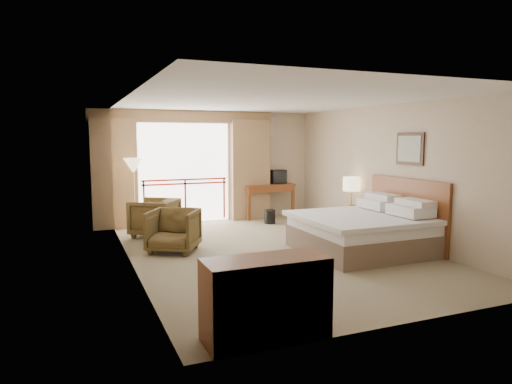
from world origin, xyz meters
name	(u,v)px	position (x,y,z in m)	size (l,w,h in m)	color
floor	(274,252)	(0.00, 0.00, 0.00)	(7.00, 7.00, 0.00)	gray
ceiling	(275,100)	(0.00, 0.00, 2.70)	(7.00, 7.00, 0.00)	white
wall_back	(216,166)	(0.00, 3.50, 1.35)	(5.00, 5.00, 0.00)	#C5AC8D
wall_front	(410,203)	(0.00, -3.50, 1.35)	(5.00, 5.00, 0.00)	#C5AC8D
wall_left	(130,183)	(-2.50, 0.00, 1.35)	(7.00, 7.00, 0.00)	#C5AC8D
wall_right	(389,173)	(2.50, 0.00, 1.35)	(7.00, 7.00, 0.00)	#C5AC8D
balcony_door	(185,173)	(-0.80, 3.48, 1.20)	(2.40, 2.40, 0.00)	white
balcony_railing	(185,189)	(-0.80, 3.46, 0.81)	(2.09, 0.03, 1.02)	#AF200F
curtain_left	(114,174)	(-2.45, 3.35, 1.25)	(1.00, 0.26, 2.50)	#906C4B
curtain_right	(250,170)	(0.85, 3.35, 1.25)	(1.00, 0.26, 2.50)	#906C4B
valance	(185,117)	(-0.80, 3.38, 2.55)	(4.40, 0.22, 0.28)	#906C4B
hvac_vent	(265,126)	(1.30, 3.47, 2.35)	(0.50, 0.04, 0.50)	silver
bed	(363,231)	(1.50, -0.60, 0.38)	(2.13, 2.06, 0.97)	brown
headboard	(407,213)	(2.46, -0.60, 0.65)	(0.06, 2.10, 1.30)	brown
framed_art	(410,149)	(2.47, -0.60, 1.85)	(0.04, 0.72, 0.60)	black
nightstand	(352,220)	(2.30, 0.94, 0.27)	(0.38, 0.45, 0.54)	brown
table_lamp	(351,185)	(2.30, 0.99, 1.04)	(0.37, 0.37, 0.65)	tan
phone	(354,207)	(2.25, 0.79, 0.57)	(0.17, 0.13, 0.07)	black
desk	(266,191)	(1.34, 3.45, 0.68)	(1.33, 0.64, 0.87)	brown
tv	(278,177)	(1.64, 3.39, 1.05)	(0.40, 0.32, 0.36)	black
coffee_maker	(255,180)	(0.99, 3.39, 0.98)	(0.11, 0.11, 0.23)	black
cup	(261,182)	(1.14, 3.34, 0.92)	(0.08, 0.08, 0.11)	white
wastebasket	(270,217)	(1.04, 2.54, 0.17)	(0.27, 0.27, 0.33)	black
armchair_far	(155,236)	(-1.78, 2.14, 0.00)	(0.85, 0.88, 0.80)	#493A1F
armchair_near	(174,252)	(-1.69, 0.69, 0.00)	(0.83, 0.85, 0.78)	#493A1F
side_table	(163,226)	(-1.73, 1.42, 0.35)	(0.47, 0.47, 0.51)	black
book	(163,217)	(-1.73, 1.42, 0.52)	(0.18, 0.25, 0.02)	white
floor_lamp	(133,169)	(-2.09, 2.83, 1.39)	(0.41, 0.41, 1.61)	tan
dresser	(266,299)	(-1.59, -3.27, 0.42)	(1.27, 0.54, 0.85)	brown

